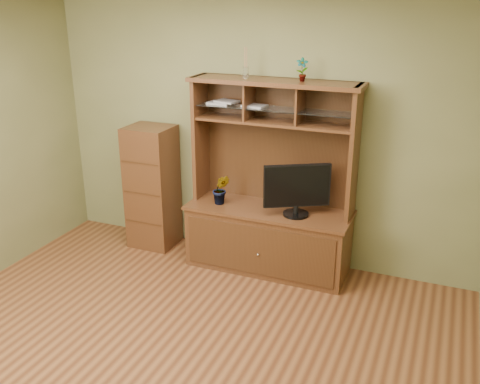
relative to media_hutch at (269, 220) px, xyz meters
The scene contains 8 objects.
room 1.93m from the media_hutch, 97.63° to the right, with size 4.54×4.04×2.74m.
media_hutch is the anchor object (origin of this frame).
monitor 0.50m from the media_hutch, 15.75° to the right, with size 0.58×0.36×0.51m.
orchid_plant 0.57m from the media_hutch, behind, with size 0.17×0.14×0.31m, color #29581E.
top_plant 1.51m from the media_hutch, 16.56° to the left, with size 0.11×0.08×0.21m, color #286423.
reed_diffuser 1.52m from the media_hutch, 165.28° to the left, with size 0.06×0.06×0.28m.
magazines 1.21m from the media_hutch, 169.64° to the left, with size 0.60×0.20×0.04m.
side_cabinet 1.37m from the media_hutch, behind, with size 0.48×0.44×1.34m.
Camera 1 is at (1.83, -2.93, 2.65)m, focal length 40.00 mm.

